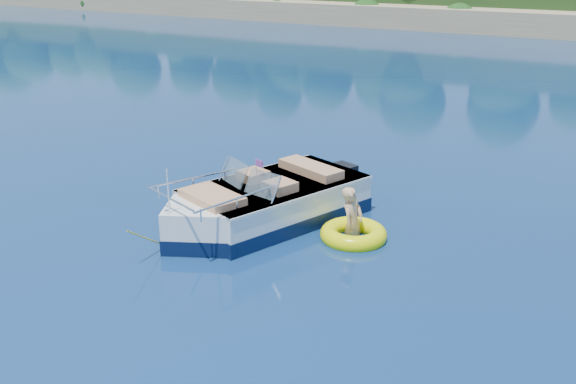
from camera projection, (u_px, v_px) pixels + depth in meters
name	position (u px, v px, depth m)	size (l,w,h in m)	color
ground	(251.00, 243.00, 11.69)	(160.00, 160.00, 0.00)	#0A2146
motorboat	(261.00, 207.00, 12.42)	(2.89, 5.10, 1.76)	white
tow_tube	(353.00, 234.00, 11.85)	(1.52, 1.52, 0.33)	#FEFF06
boy	(352.00, 236.00, 11.98)	(0.54, 0.35, 1.47)	tan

